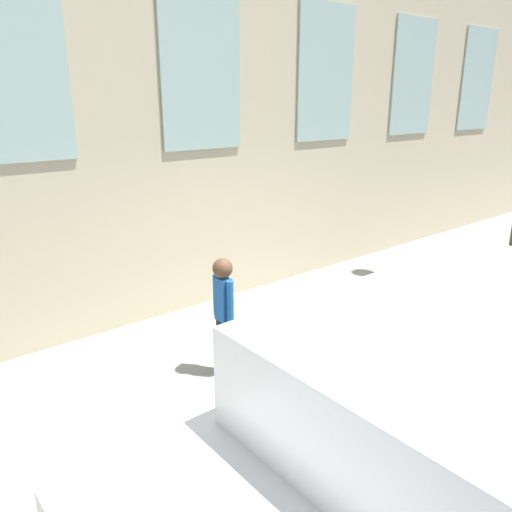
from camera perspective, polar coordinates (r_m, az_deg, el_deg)
ground_plane at (r=5.31m, az=12.87°, el=-16.18°), size 80.00×80.00×0.00m
sidewalk at (r=6.11m, az=2.16°, el=-10.01°), size 2.89×60.00×0.16m
building_facade at (r=6.77m, az=-7.34°, el=26.34°), size 0.33×40.00×7.90m
fire_hydrant at (r=5.00m, az=3.82°, el=-10.57°), size 0.37×0.47×0.77m
person at (r=5.04m, az=-3.75°, el=-5.73°), size 0.31×0.20×1.26m
parked_truck_white_near at (r=3.72m, az=23.10°, el=-15.45°), size 1.97×4.83×1.66m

